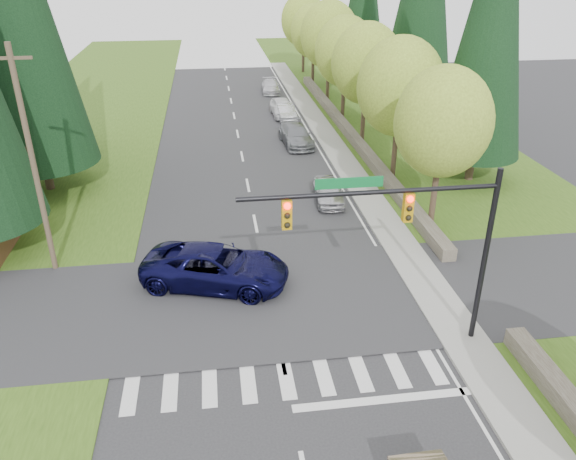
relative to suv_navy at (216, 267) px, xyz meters
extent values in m
plane|color=#28282B|center=(2.19, -9.64, -0.88)|extent=(120.00, 120.00, 0.00)
cube|color=#335216|center=(15.19, 10.36, -0.85)|extent=(14.00, 110.00, 0.06)
cube|color=#335216|center=(-10.81, 10.36, -0.85)|extent=(14.00, 110.00, 0.06)
cube|color=#28282B|center=(2.19, -1.64, -0.88)|extent=(120.00, 8.00, 0.10)
cube|color=gray|center=(9.09, 12.36, -0.81)|extent=(1.80, 80.00, 0.13)
cube|color=gray|center=(8.24, 12.36, -0.81)|extent=(0.20, 80.00, 0.13)
cube|color=#4C4438|center=(10.79, 20.36, -0.53)|extent=(0.70, 40.00, 0.70)
cylinder|color=black|center=(9.39, -5.14, 2.52)|extent=(0.20, 0.20, 6.80)
cylinder|color=black|center=(5.09, -5.14, 5.32)|extent=(8.60, 0.16, 0.16)
cube|color=#0C662D|center=(4.39, -5.09, 5.67)|extent=(2.20, 0.04, 0.35)
cube|color=#BF8C0C|center=(6.39, -5.14, 4.72)|extent=(0.32, 0.24, 1.00)
sphere|color=#FF0C05|center=(6.39, -5.28, 5.07)|extent=(0.22, 0.22, 0.22)
cube|color=#BF8C0C|center=(2.39, -5.14, 4.72)|extent=(0.32, 0.24, 1.00)
sphere|color=#FF0C05|center=(2.39, -5.28, 5.07)|extent=(0.22, 0.22, 0.22)
cylinder|color=#473828|center=(-7.31, 2.36, 4.12)|extent=(0.24, 0.24, 10.00)
cube|color=#473828|center=(-7.31, 2.36, 8.52)|extent=(1.60, 0.10, 0.12)
cylinder|color=#38281C|center=(11.39, 4.36, 1.50)|extent=(0.32, 0.32, 4.76)
ellipsoid|color=olive|center=(11.39, 4.36, 4.73)|extent=(4.80, 4.80, 5.52)
cylinder|color=#38281C|center=(11.49, 11.36, 1.59)|extent=(0.32, 0.32, 4.93)
ellipsoid|color=olive|center=(11.49, 11.36, 4.93)|extent=(5.20, 5.20, 5.98)
cylinder|color=#38281C|center=(11.29, 18.36, 1.64)|extent=(0.32, 0.32, 5.04)
ellipsoid|color=olive|center=(11.29, 18.36, 5.06)|extent=(5.00, 5.00, 5.75)
cylinder|color=#38281C|center=(11.39, 25.36, 1.53)|extent=(0.32, 0.32, 4.82)
ellipsoid|color=olive|center=(11.39, 25.36, 4.80)|extent=(5.00, 5.00, 5.75)
cylinder|color=#38281C|center=(11.49, 32.36, 1.70)|extent=(0.32, 0.32, 5.15)
ellipsoid|color=olive|center=(11.49, 32.36, 5.20)|extent=(5.40, 5.40, 6.21)
cylinder|color=#38281C|center=(11.29, 39.36, 1.48)|extent=(0.32, 0.32, 4.70)
ellipsoid|color=olive|center=(11.29, 39.36, 4.67)|extent=(4.80, 4.80, 5.52)
cylinder|color=#38281C|center=(11.39, 46.36, 1.62)|extent=(0.32, 0.32, 4.98)
ellipsoid|color=olive|center=(11.39, 46.36, 5.00)|extent=(5.20, 5.20, 5.98)
cylinder|color=#38281C|center=(-9.81, 12.36, 0.12)|extent=(0.50, 0.50, 2.00)
cylinder|color=#38281C|center=(-11.81, 18.36, 0.12)|extent=(0.50, 0.50, 2.00)
cone|color=black|center=(-11.81, 18.36, 9.42)|extent=(5.78, 5.78, 17.00)
cylinder|color=#38281C|center=(16.19, 10.36, 0.12)|extent=(0.50, 0.50, 2.00)
cone|color=black|center=(16.19, 10.36, 8.92)|extent=(5.44, 5.44, 16.00)
cylinder|color=#38281C|center=(17.19, 24.36, 0.12)|extent=(0.50, 0.50, 2.00)
cylinder|color=#38281C|center=(16.19, 38.36, 0.12)|extent=(0.50, 0.50, 2.00)
imported|color=black|center=(0.00, 0.00, 0.00)|extent=(6.88, 4.64, 1.75)
imported|color=#B4B4B9|center=(6.64, 8.18, -0.22)|extent=(1.80, 3.95, 1.31)
imported|color=gray|center=(6.39, 18.99, -0.15)|extent=(2.33, 5.12, 1.46)
imported|color=silver|center=(6.55, 25.89, -0.22)|extent=(1.49, 4.01, 1.31)
imported|color=silver|center=(6.39, 27.24, -0.12)|extent=(1.90, 4.47, 1.51)
imported|color=silver|center=(6.39, 36.31, -0.25)|extent=(1.99, 4.38, 1.24)
camera|label=1|loc=(0.21, -21.14, 12.25)|focal=35.00mm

